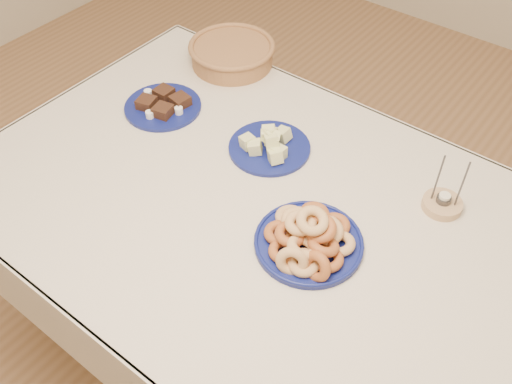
# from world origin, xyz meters

# --- Properties ---
(ground) EXTENTS (5.00, 5.00, 0.00)m
(ground) POSITION_xyz_m (0.00, 0.00, 0.00)
(ground) COLOR #936845
(ground) RESTS_ON ground
(dining_table) EXTENTS (1.71, 1.11, 0.75)m
(dining_table) POSITION_xyz_m (0.00, 0.00, 0.64)
(dining_table) COLOR brown
(dining_table) RESTS_ON ground
(donut_platter) EXTENTS (0.35, 0.35, 0.13)m
(donut_platter) POSITION_xyz_m (0.16, -0.05, 0.78)
(donut_platter) COLOR navy
(donut_platter) RESTS_ON dining_table
(melon_plate) EXTENTS (0.27, 0.27, 0.08)m
(melon_plate) POSITION_xyz_m (-0.13, 0.19, 0.77)
(melon_plate) COLOR navy
(melon_plate) RESTS_ON dining_table
(brownie_plate) EXTENTS (0.29, 0.29, 0.04)m
(brownie_plate) POSITION_xyz_m (-0.53, 0.14, 0.76)
(brownie_plate) COLOR navy
(brownie_plate) RESTS_ON dining_table
(wicker_basket) EXTENTS (0.37, 0.37, 0.08)m
(wicker_basket) POSITION_xyz_m (-0.51, 0.48, 0.79)
(wicker_basket) COLOR brown
(wicker_basket) RESTS_ON dining_table
(candle_holder) EXTENTS (0.13, 0.13, 0.18)m
(candle_holder) POSITION_xyz_m (0.37, 0.29, 0.77)
(candle_holder) COLOR tan
(candle_holder) RESTS_ON dining_table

